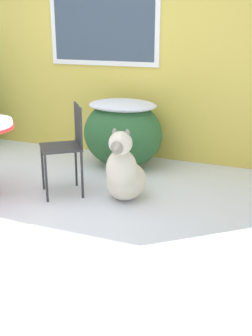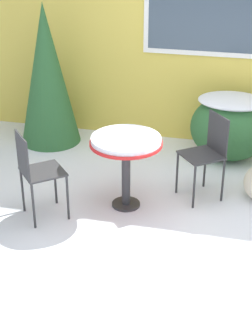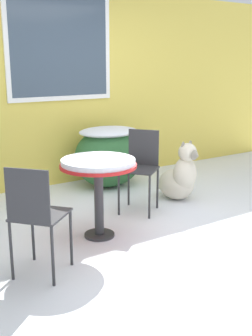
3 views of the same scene
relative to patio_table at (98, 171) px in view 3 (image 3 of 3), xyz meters
The scene contains 7 objects.
ground_plane 0.89m from the patio_table, 27.34° to the right, with size 16.00×16.00×0.00m, color white.
house_wall 2.11m from the patio_table, 74.74° to the left, with size 8.00×0.10×2.82m.
shrub_left 1.73m from the patio_table, 55.98° to the left, with size 0.97×0.78×0.82m.
patio_table is the anchor object (origin of this frame).
patio_chair_near_table 0.89m from the patio_table, 27.77° to the left, with size 0.55×0.55×0.92m.
patio_chair_far_side 0.92m from the patio_table, 151.64° to the right, with size 0.55×0.55×0.92m.
dog 1.50m from the patio_table, 17.40° to the left, with size 0.44×0.69×0.76m.
Camera 3 is at (-2.41, -3.11, 1.68)m, focal length 45.00 mm.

